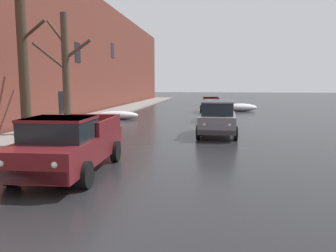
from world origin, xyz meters
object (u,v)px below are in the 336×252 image
Objects in this scene: bare_tree_mid_block at (66,70)px; sedan_silver_parked_kerbside_mid at (215,111)px; pickup_truck_maroon_approaching_near_lane at (68,144)px; sedan_red_parked_far_down_block at (211,105)px; bare_tree_second_along_sidewalk at (22,56)px; suv_grey_parked_kerbside_close at (218,117)px.

sedan_silver_parked_kerbside_mid is at bearing 41.85° from bare_tree_mid_block.
sedan_silver_parked_kerbside_mid is (4.40, 14.32, -0.13)m from pickup_truck_maroon_approaching_near_lane.
bare_tree_mid_block is 1.44× the size of sedan_red_parked_far_down_block.
pickup_truck_maroon_approaching_near_lane is at bearing -45.09° from bare_tree_second_along_sidewalk.
bare_tree_mid_block reaches higher than suv_grey_parked_kerbside_close.
suv_grey_parked_kerbside_close reaches higher than sedan_silver_parked_kerbside_mid.
bare_tree_mid_block reaches higher than sedan_red_parked_far_down_block.
suv_grey_parked_kerbside_close is at bearing 30.53° from bare_tree_second_along_sidewalk.
suv_grey_parked_kerbside_close is (7.91, 4.67, -2.81)m from bare_tree_second_along_sidewalk.
suv_grey_parked_kerbside_close is 13.76m from sedan_red_parked_far_down_block.
sedan_silver_parked_kerbside_mid is at bearing 72.93° from pickup_truck_maroon_approaching_near_lane.
bare_tree_mid_block is 1.43× the size of suv_grey_parked_kerbside_close.
pickup_truck_maroon_approaching_near_lane is 22.18m from sedan_red_parked_far_down_block.
bare_tree_second_along_sidewalk is 13.75m from sedan_silver_parked_kerbside_mid.
sedan_silver_parked_kerbside_mid is (7.79, 6.98, -2.62)m from bare_tree_mid_block.
bare_tree_mid_block reaches higher than pickup_truck_maroon_approaching_near_lane.
bare_tree_second_along_sidewalk reaches higher than pickup_truck_maroon_approaching_near_lane.
bare_tree_second_along_sidewalk reaches higher than bare_tree_mid_block.
bare_tree_second_along_sidewalk is 1.77× the size of sedan_silver_parked_kerbside_mid.
bare_tree_mid_block is 1.22× the size of pickup_truck_maroon_approaching_near_lane.
pickup_truck_maroon_approaching_near_lane is at bearing -119.22° from suv_grey_parked_kerbside_close.
pickup_truck_maroon_approaching_near_lane is 9.25m from suv_grey_parked_kerbside_close.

